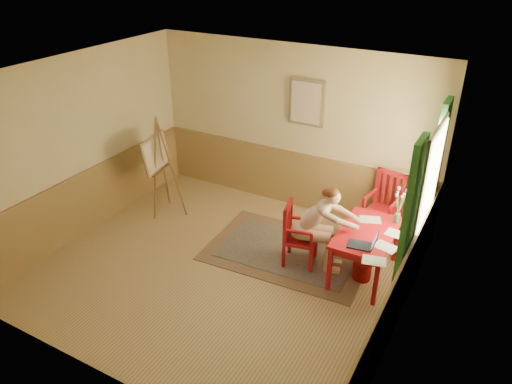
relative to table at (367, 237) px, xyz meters
The scene contains 14 objects.
room 2.14m from the table, 155.47° to the right, with size 5.04×4.54×2.84m.
wainscot 1.82m from the table, behind, with size 5.00×4.50×1.00m.
window 0.97m from the table, 24.24° to the left, with size 0.12×2.01×2.20m.
wall_portrait 2.44m from the table, 138.71° to the left, with size 0.60×0.05×0.76m.
rug 1.31m from the table, behind, with size 2.48×1.72×0.02m.
table is the anchor object (origin of this frame).
chair_left 0.97m from the table, 169.06° to the right, with size 0.52×0.50×0.95m.
chair_back 1.07m from the table, 93.09° to the left, with size 0.56×0.58×1.09m.
figure 0.68m from the table, 168.91° to the right, with size 1.00×0.53×1.30m.
laptop 0.40m from the table, 78.06° to the right, with size 0.40×0.28×0.22m.
papers 0.27m from the table, 25.53° to the right, with size 0.75×1.22×0.00m.
vase 0.62m from the table, 57.46° to the left, with size 0.17×0.26×0.51m.
wastebasket 0.50m from the table, 81.31° to the right, with size 0.26×0.26×0.28m, color #9F0D10.
easel 3.63m from the table, behind, with size 0.63×0.77×1.72m.
Camera 1 is at (3.19, -4.77, 4.25)m, focal length 34.18 mm.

